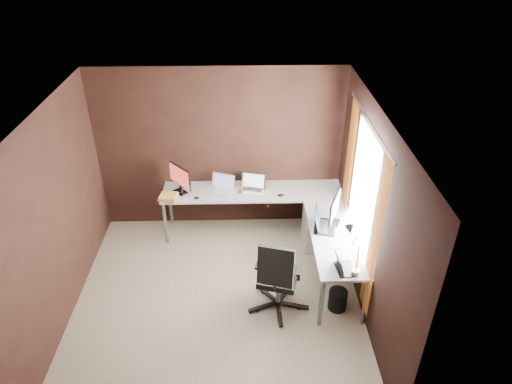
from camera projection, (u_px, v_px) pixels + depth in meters
room at (243, 216)px, 5.22m from camera, size 3.60×3.60×2.50m
desk at (280, 211)px, 6.37m from camera, size 2.65×2.25×0.73m
drawer_pedestal at (318, 227)px, 6.68m from camera, size 0.42×0.50×0.60m
monitor_left at (180, 178)px, 6.58m from camera, size 0.34×0.38×0.42m
monitor_right at (335, 208)px, 5.92m from camera, size 0.22×0.48×0.42m
laptop_white at (222, 187)px, 6.71m from camera, size 0.42×0.37×0.24m
laptop_silver at (253, 187)px, 6.72m from camera, size 0.42×0.34×0.24m
laptop_black_big at (322, 224)px, 5.93m from camera, size 0.34×0.43×0.25m
laptop_black_small at (343, 267)px, 5.23m from camera, size 0.23×0.30×0.19m
book_stack at (169, 197)px, 6.51m from camera, size 0.30×0.27×0.08m
mouse_left at (197, 198)px, 6.53m from camera, size 0.09×0.07×0.03m
mouse_corner at (281, 195)px, 6.59m from camera, size 0.10×0.06×0.04m
desk_lamp at (352, 244)px, 5.03m from camera, size 0.20×0.23×0.63m
office_chair at (278, 289)px, 5.58m from camera, size 0.60×0.62×1.06m
wastebasket at (338, 300)px, 5.67m from camera, size 0.29×0.29×0.27m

